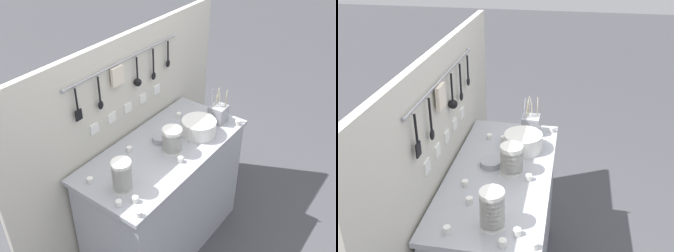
% 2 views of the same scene
% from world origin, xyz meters
% --- Properties ---
extents(counter, '(1.30, 0.61, 0.94)m').
position_xyz_m(counter, '(0.00, 0.00, 0.47)').
color(counter, '#9EA0A8').
rests_on(counter, ground).
extents(back_wall, '(2.10, 0.09, 1.67)m').
position_xyz_m(back_wall, '(0.00, 0.34, 0.84)').
color(back_wall, beige).
rests_on(back_wall, ground).
extents(bowl_stack_tall_left, '(0.12, 0.12, 0.21)m').
position_xyz_m(bowl_stack_tall_left, '(-0.48, -0.05, 1.04)').
color(bowl_stack_tall_left, silver).
rests_on(bowl_stack_tall_left, counter).
extents(bowl_stack_back_corner, '(0.13, 0.13, 0.18)m').
position_xyz_m(bowl_stack_back_corner, '(-0.00, -0.07, 1.03)').
color(bowl_stack_back_corner, silver).
rests_on(bowl_stack_back_corner, counter).
extents(plate_stack, '(0.25, 0.25, 0.11)m').
position_xyz_m(plate_stack, '(0.29, -0.10, 0.99)').
color(plate_stack, silver).
rests_on(plate_stack, counter).
extents(steel_mixing_bowl, '(0.13, 0.13, 0.04)m').
position_xyz_m(steel_mixing_bowl, '(0.06, 0.07, 0.96)').
color(steel_mixing_bowl, '#93969E').
rests_on(steel_mixing_bowl, counter).
extents(cutlery_caddy, '(0.12, 0.12, 0.28)m').
position_xyz_m(cutlery_caddy, '(0.52, -0.12, 1.00)').
color(cutlery_caddy, '#93969E').
rests_on(cutlery_caddy, counter).
extents(cup_front_left, '(0.04, 0.04, 0.04)m').
position_xyz_m(cup_front_left, '(-0.58, -0.27, 0.95)').
color(cup_front_left, silver).
rests_on(cup_front_left, counter).
extents(cup_front_right, '(0.04, 0.04, 0.04)m').
position_xyz_m(cup_front_right, '(-0.55, 0.15, 0.95)').
color(cup_front_right, silver).
rests_on(cup_front_right, counter).
extents(cup_edge_near, '(0.04, 0.04, 0.04)m').
position_xyz_m(cup_edge_near, '(0.37, 0.05, 0.95)').
color(cup_edge_near, silver).
rests_on(cup_edge_near, counter).
extents(cup_edge_far, '(0.04, 0.04, 0.04)m').
position_xyz_m(cup_edge_far, '(0.38, 0.15, 0.95)').
color(cup_edge_far, silver).
rests_on(cup_edge_far, counter).
extents(cup_mid_row, '(0.04, 0.04, 0.04)m').
position_xyz_m(cup_mid_row, '(-0.32, 0.10, 0.95)').
color(cup_mid_row, silver).
rests_on(cup_mid_row, counter).
extents(cup_by_caddy, '(0.04, 0.04, 0.04)m').
position_xyz_m(cup_by_caddy, '(-0.59, -0.12, 0.95)').
color(cup_by_caddy, silver).
rests_on(cup_by_caddy, counter).
extents(cup_beside_plates, '(0.04, 0.04, 0.04)m').
position_xyz_m(cup_beside_plates, '(-0.51, -0.18, 0.95)').
color(cup_beside_plates, silver).
rests_on(cup_beside_plates, counter).
extents(cup_back_right, '(0.04, 0.04, 0.04)m').
position_xyz_m(cup_back_right, '(-0.06, -0.18, 0.95)').
color(cup_back_right, silver).
rests_on(cup_back_right, counter).
extents(cup_centre, '(0.04, 0.04, 0.04)m').
position_xyz_m(cup_centre, '(-0.17, 0.17, 0.95)').
color(cup_centre, silver).
rests_on(cup_centre, counter).
extents(cup_back_left, '(0.04, 0.04, 0.04)m').
position_xyz_m(cup_back_left, '(0.56, -0.27, 0.95)').
color(cup_back_left, silver).
rests_on(cup_back_left, counter).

